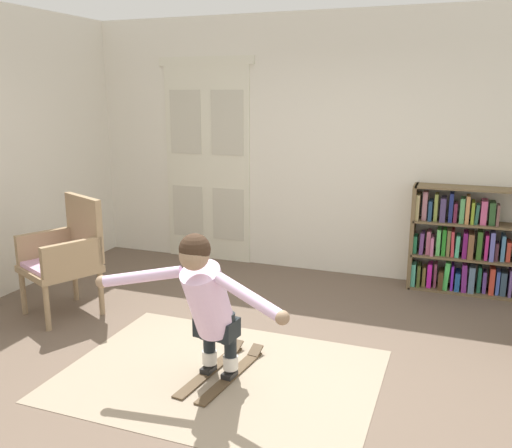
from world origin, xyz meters
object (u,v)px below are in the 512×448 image
bookshelf (478,248)px  person_skier (206,298)px  wicker_chair (67,253)px  skis_pair (222,371)px

bookshelf → person_skier: bearing=-123.7°
bookshelf → person_skier: person_skier is taller
person_skier → bookshelf: bearing=56.3°
wicker_chair → person_skier: (1.81, -0.77, 0.08)m
bookshelf → wicker_chair: (-3.60, -1.91, 0.10)m
bookshelf → wicker_chair: size_ratio=1.31×
bookshelf → person_skier: size_ratio=0.98×
bookshelf → person_skier: 3.23m
wicker_chair → skis_pair: size_ratio=1.21×
wicker_chair → person_skier: bearing=-23.0°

